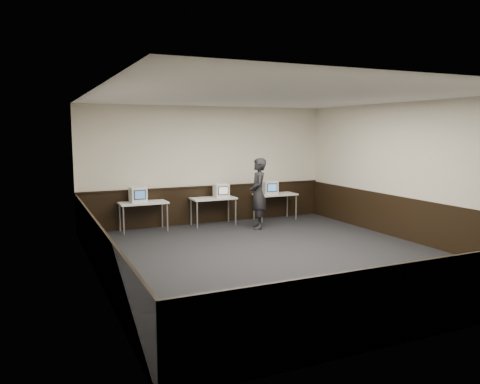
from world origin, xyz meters
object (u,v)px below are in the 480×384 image
object	(u,v)px
person	(258,194)
desk_right	(275,196)
emac_left	(138,195)
emac_center	(221,190)
desk_left	(143,205)
desk_center	(213,200)
emac_right	(270,187)

from	to	relation	value
person	desk_right	bearing A→B (deg)	152.91
emac_left	emac_center	size ratio (longest dim) A/B	1.01
emac_left	person	world-z (taller)	person
desk_left	emac_left	xyz separation A→B (m)	(-0.12, 0.01, 0.27)
desk_center	emac_left	bearing A→B (deg)	179.71
emac_right	person	size ratio (longest dim) A/B	0.26
emac_left	desk_right	bearing A→B (deg)	-1.64
desk_left	desk_right	world-z (taller)	same
desk_center	desk_left	bearing A→B (deg)	180.00
emac_right	person	xyz separation A→B (m)	(-0.82, -0.88, -0.02)
desk_center	emac_right	world-z (taller)	emac_right
emac_left	person	bearing A→B (deg)	-18.77
emac_center	person	distance (m)	1.11
emac_center	person	xyz separation A→B (m)	(0.69, -0.87, -0.02)
desk_left	emac_center	size ratio (longest dim) A/B	2.78
desk_center	emac_center	size ratio (longest dim) A/B	2.78
desk_center	emac_left	size ratio (longest dim) A/B	2.76
desk_left	emac_center	xyz separation A→B (m)	(2.12, -0.03, 0.26)
emac_left	emac_center	xyz separation A→B (m)	(2.24, -0.04, -0.01)
emac_left	desk_center	bearing A→B (deg)	-1.79
desk_center	emac_right	bearing A→B (deg)	-0.69
desk_center	person	xyz separation A→B (m)	(0.90, -0.90, 0.24)
desk_center	person	bearing A→B (deg)	-44.89
desk_center	emac_left	world-z (taller)	emac_left
emac_left	desk_left	bearing A→B (deg)	-6.29
desk_left	person	xyz separation A→B (m)	(2.80, -0.90, 0.24)
desk_center	emac_right	distance (m)	1.75
desk_left	desk_center	size ratio (longest dim) A/B	1.00
emac_left	emac_right	size ratio (longest dim) A/B	0.92
emac_center	emac_right	xyz separation A→B (m)	(1.51, 0.01, 0.01)
desk_center	desk_right	bearing A→B (deg)	0.00
desk_left	desk_right	bearing A→B (deg)	0.00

